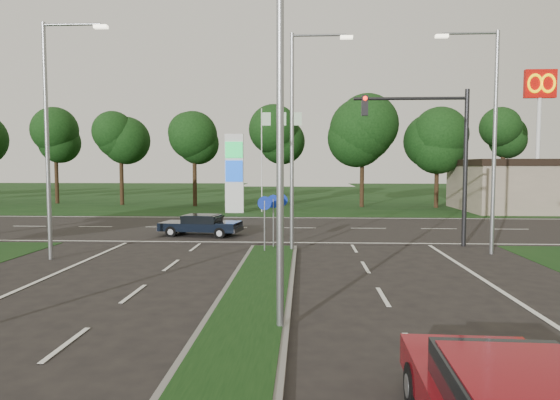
{
  "coord_description": "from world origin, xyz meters",
  "views": [
    {
      "loc": [
        1.32,
        -4.66,
        3.64
      ],
      "look_at": [
        0.31,
        15.92,
        2.2
      ],
      "focal_mm": 32.0,
      "sensor_mm": 36.0,
      "label": 1
    }
  ],
  "objects": [
    {
      "name": "verge_far",
      "position": [
        0.0,
        55.0,
        0.0
      ],
      "size": [
        160.0,
        50.0,
        0.02
      ],
      "primitive_type": "cube",
      "color": "black",
      "rests_on": "ground"
    },
    {
      "name": "cross_road",
      "position": [
        0.0,
        24.0,
        0.0
      ],
      "size": [
        160.0,
        12.0,
        0.02
      ],
      "primitive_type": "cube",
      "color": "black",
      "rests_on": "ground"
    },
    {
      "name": "median_kerb",
      "position": [
        0.0,
        4.0,
        0.06
      ],
      "size": [
        2.0,
        26.0,
        0.12
      ],
      "primitive_type": "cube",
      "color": "slate",
      "rests_on": "ground"
    },
    {
      "name": "streetlight_median_near",
      "position": [
        1.0,
        6.0,
        5.08
      ],
      "size": [
        2.53,
        0.22,
        9.0
      ],
      "color": "gray",
      "rests_on": "ground"
    },
    {
      "name": "streetlight_median_far",
      "position": [
        1.0,
        16.0,
        5.08
      ],
      "size": [
        2.53,
        0.22,
        9.0
      ],
      "color": "gray",
      "rests_on": "ground"
    },
    {
      "name": "streetlight_left_far",
      "position": [
        -8.3,
        14.0,
        5.08
      ],
      "size": [
        2.53,
        0.22,
        9.0
      ],
      "color": "gray",
      "rests_on": "ground"
    },
    {
      "name": "streetlight_right_far",
      "position": [
        8.8,
        16.0,
        5.08
      ],
      "size": [
        2.53,
        0.22,
        9.0
      ],
      "rotation": [
        0.0,
        0.0,
        3.14
      ],
      "color": "gray",
      "rests_on": "ground"
    },
    {
      "name": "traffic_signal",
      "position": [
        7.19,
        18.0,
        4.65
      ],
      "size": [
        5.1,
        0.42,
        7.0
      ],
      "color": "black",
      "rests_on": "ground"
    },
    {
      "name": "median_signs",
      "position": [
        0.0,
        16.4,
        1.71
      ],
      "size": [
        1.16,
        1.76,
        2.38
      ],
      "color": "gray",
      "rests_on": "ground"
    },
    {
      "name": "gas_pylon",
      "position": [
        -3.79,
        33.05,
        3.2
      ],
      "size": [
        5.8,
        1.26,
        8.0
      ],
      "color": "silver",
      "rests_on": "ground"
    },
    {
      "name": "mcdonalds_sign",
      "position": [
        18.0,
        31.97,
        7.99
      ],
      "size": [
        2.2,
        0.47,
        10.4
      ],
      "color": "silver",
      "rests_on": "ground"
    },
    {
      "name": "treeline_far",
      "position": [
        0.1,
        39.93,
        6.83
      ],
      "size": [
        6.0,
        6.0,
        9.9
      ],
      "color": "black",
      "rests_on": "ground"
    },
    {
      "name": "navy_sedan",
      "position": [
        -3.99,
        20.56,
        0.6
      ],
      "size": [
        4.24,
        2.26,
        1.11
      ],
      "rotation": [
        0.0,
        0.0,
        1.41
      ],
      "color": "black",
      "rests_on": "ground"
    }
  ]
}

